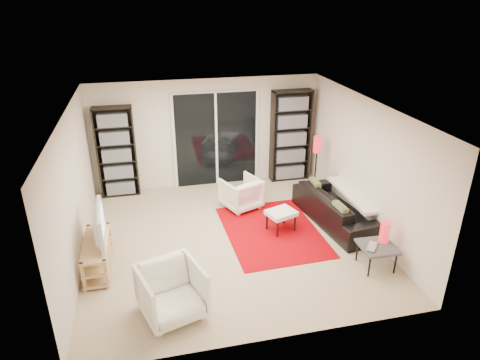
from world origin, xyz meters
name	(u,v)px	position (x,y,z in m)	size (l,w,h in m)	color
floor	(230,238)	(0.00, 0.00, 0.00)	(5.00, 5.00, 0.00)	tan
wall_back	(207,133)	(0.00, 2.50, 1.20)	(5.00, 0.02, 2.40)	silver
wall_front	(273,261)	(0.00, -2.50, 1.20)	(5.00, 0.02, 2.40)	silver
wall_left	(74,192)	(-2.50, 0.00, 1.20)	(0.02, 5.00, 2.40)	silver
wall_right	(365,165)	(2.50, 0.00, 1.20)	(0.02, 5.00, 2.40)	silver
ceiling	(229,108)	(0.00, 0.00, 2.40)	(5.00, 5.00, 0.02)	white
sliding_door	(216,140)	(0.20, 2.46, 1.05)	(1.92, 0.08, 2.16)	white
bookshelf_left	(117,152)	(-1.95, 2.33, 0.98)	(0.80, 0.30, 1.95)	black
bookshelf_right	(290,136)	(1.90, 2.33, 1.05)	(0.90, 0.30, 2.10)	black
tv_stand	(97,254)	(-2.24, -0.41, 0.26)	(0.38, 1.19, 0.50)	tan
tv	(94,226)	(-2.22, -0.41, 0.78)	(0.98, 0.13, 0.57)	black
rug	(272,231)	(0.80, 0.07, 0.01)	(1.67, 2.26, 0.01)	#A50007
sofa	(336,208)	(2.10, 0.14, 0.30)	(2.08, 0.81, 0.61)	black
armchair_back	(241,193)	(0.46, 1.14, 0.32)	(0.68, 0.70, 0.64)	white
armchair_front	(172,292)	(-1.17, -1.75, 0.37)	(0.80, 0.82, 0.75)	white
ottoman	(281,214)	(0.98, 0.08, 0.34)	(0.61, 0.55, 0.40)	white
side_table	(377,248)	(2.11, -1.36, 0.36)	(0.57, 0.57, 0.40)	#46464C
laptop	(375,247)	(2.03, -1.42, 0.41)	(0.31, 0.20, 0.02)	silver
table_lamp	(385,232)	(2.26, -1.27, 0.58)	(0.16, 0.16, 0.35)	red
floor_lamp	(317,151)	(2.20, 1.48, 0.97)	(0.19, 0.19, 1.29)	black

